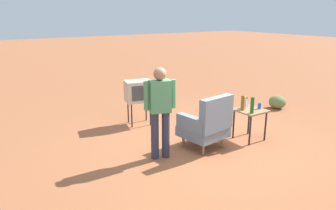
# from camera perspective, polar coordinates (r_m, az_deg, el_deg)

# --- Properties ---
(ground_plane) EXTENTS (60.00, 60.00, 0.00)m
(ground_plane) POSITION_cam_1_polar(r_m,az_deg,el_deg) (6.36, 6.76, -7.55)
(ground_plane) COLOR #A05B38
(armchair) EXTENTS (0.86, 0.87, 1.06)m
(armchair) POSITION_cam_1_polar(r_m,az_deg,el_deg) (6.19, 6.89, -3.27)
(armchair) COLOR #937047
(armchair) RESTS_ON ground
(side_table) EXTENTS (0.56, 0.56, 0.64)m
(side_table) POSITION_cam_1_polar(r_m,az_deg,el_deg) (6.77, 14.24, -1.56)
(side_table) COLOR black
(side_table) RESTS_ON ground
(tv_on_stand) EXTENTS (0.69, 0.57, 1.03)m
(tv_on_stand) POSITION_cam_1_polar(r_m,az_deg,el_deg) (7.46, -5.19, 2.40)
(tv_on_stand) COLOR black
(tv_on_stand) RESTS_ON ground
(person_standing) EXTENTS (0.55, 0.32, 1.64)m
(person_standing) POSITION_cam_1_polar(r_m,az_deg,el_deg) (5.62, -1.39, -0.45)
(person_standing) COLOR #2D3347
(person_standing) RESTS_ON ground
(soda_can_blue) EXTENTS (0.07, 0.07, 0.12)m
(soda_can_blue) POSITION_cam_1_polar(r_m,az_deg,el_deg) (6.83, 15.75, -0.16)
(soda_can_blue) COLOR blue
(soda_can_blue) RESTS_ON side_table
(bottle_tall_amber) EXTENTS (0.07, 0.07, 0.30)m
(bottle_tall_amber) POSITION_cam_1_polar(r_m,az_deg,el_deg) (6.62, 12.97, 0.35)
(bottle_tall_amber) COLOR brown
(bottle_tall_amber) RESTS_ON side_table
(bottle_wine_green) EXTENTS (0.07, 0.07, 0.32)m
(bottle_wine_green) POSITION_cam_1_polar(r_m,az_deg,el_deg) (6.47, 14.58, -0.04)
(bottle_wine_green) COLOR #1E5623
(bottle_wine_green) RESTS_ON side_table
(bottle_short_clear) EXTENTS (0.06, 0.06, 0.20)m
(bottle_short_clear) POSITION_cam_1_polar(r_m,az_deg,el_deg) (6.89, 13.62, 0.47)
(bottle_short_clear) COLOR silver
(bottle_short_clear) RESTS_ON side_table
(flower_vase) EXTENTS (0.15, 0.10, 0.27)m
(flower_vase) POSITION_cam_1_polar(r_m,az_deg,el_deg) (6.74, 13.27, 0.58)
(flower_vase) COLOR silver
(flower_vase) RESTS_ON side_table
(shrub_near) EXTENTS (0.46, 0.46, 0.35)m
(shrub_near) POSITION_cam_1_polar(r_m,az_deg,el_deg) (9.31, 18.66, 0.50)
(shrub_near) COLOR olive
(shrub_near) RESTS_ON ground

